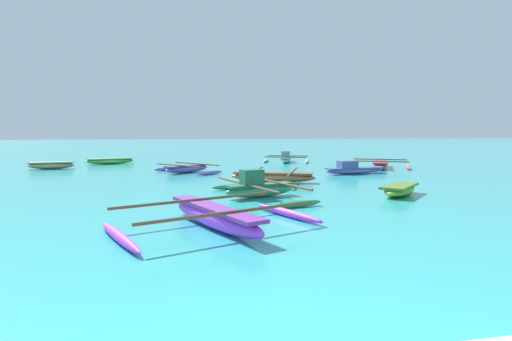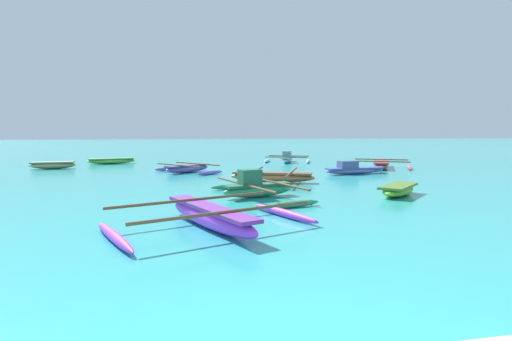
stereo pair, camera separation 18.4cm
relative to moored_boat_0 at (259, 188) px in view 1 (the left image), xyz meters
The scene contains 10 objects.
moored_boat_0 is the anchor object (origin of this frame).
moored_boat_1 15.64m from the moored_boat_0, 128.60° to the left, with size 2.56×1.05×0.41m.
moored_boat_2 8.85m from the moored_boat_0, 45.01° to the left, with size 3.47×1.13×0.68m.
moored_boat_3 4.36m from the moored_boat_0, 115.19° to the right, with size 5.02×4.07×0.55m.
moored_boat_4 13.01m from the moored_boat_0, 44.33° to the left, with size 4.24×4.00×0.49m.
moored_boat_5 15.29m from the moored_boat_0, 70.89° to the left, with size 3.83×3.51×0.82m.
moored_boat_6 16.92m from the moored_boat_0, 114.49° to the left, with size 3.22×1.58×0.38m.
moored_boat_7 4.00m from the moored_boat_0, 69.64° to the left, with size 4.04×5.04×0.48m.
moored_boat_8 8.87m from the moored_boat_0, 103.58° to the left, with size 3.64×3.93×0.46m.
moored_boat_9 4.78m from the moored_boat_0, ahead, with size 2.17×2.12×0.37m.
Camera 1 is at (-1.00, -2.21, 2.13)m, focal length 28.00 mm.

